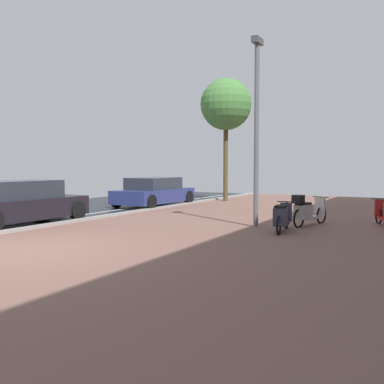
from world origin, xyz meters
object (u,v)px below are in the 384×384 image
Objects in this scene: scooter_mid at (307,211)px; scooter_near at (282,217)px; parked_car_near at (19,203)px; parked_car_far at (154,192)px; street_tree at (226,105)px; lamp_post at (257,122)px.

scooter_near is at bearing -100.43° from scooter_mid.
parked_car_near is 1.00× the size of parked_car_far.
street_tree reaches higher than scooter_mid.
parked_car_near is (-7.84, -3.83, 0.20)m from scooter_mid.
lamp_post reaches higher than scooter_mid.
lamp_post is (-1.28, -0.87, 2.61)m from scooter_mid.
street_tree is at bearing 129.05° from scooter_mid.
parked_car_near is 12.06m from street_tree.
scooter_mid is 8.33m from parked_car_far.
scooter_near is 1.59m from scooter_mid.
scooter_near is 0.32× the size of lamp_post.
street_tree is at bearing 66.77° from parked_car_far.
parked_car_near is at bearing -153.98° from scooter_mid.
parked_car_near is at bearing -163.33° from scooter_near.
street_tree is at bearing 122.44° from scooter_near.
parked_car_far is at bearing -113.23° from street_tree.
lamp_post is at bearing -145.81° from scooter_mid.
scooter_near is at bearing -34.98° from lamp_post.
parked_car_far is at bearing 146.69° from lamp_post.
street_tree is at bearing 80.25° from parked_car_near.
scooter_mid is 0.30× the size of street_tree.
scooter_near is at bearing 16.67° from parked_car_near.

